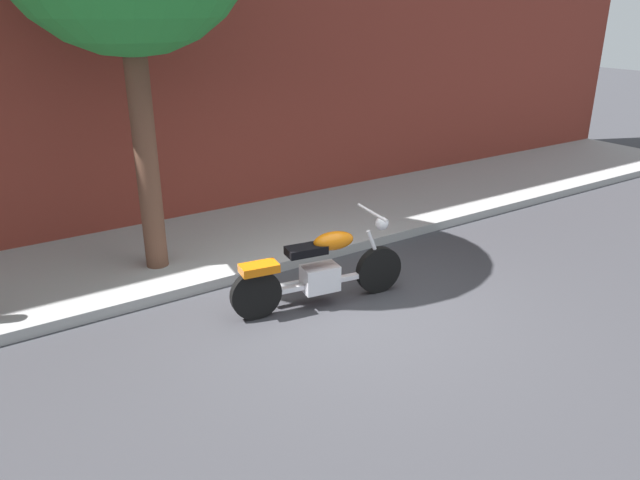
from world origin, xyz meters
The scene contains 3 objects.
ground_plane centered at (0.00, 0.00, 0.00)m, with size 60.00×60.00×0.00m, color #38383D.
sidewalk centered at (0.00, 2.64, 0.07)m, with size 21.42×2.61×0.14m, color #9A9A9A.
motorcycle centered at (-0.26, 0.26, 0.46)m, with size 2.25×0.75×1.11m.
Camera 1 is at (-3.89, -5.24, 3.46)m, focal length 33.54 mm.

